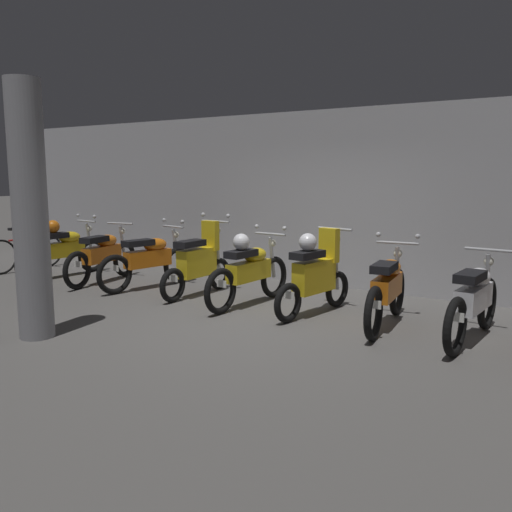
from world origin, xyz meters
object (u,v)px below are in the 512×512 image
at_px(motorbike_slot_1, 103,255).
at_px(motorbike_slot_4, 249,270).
at_px(motorbike_slot_7, 474,300).
at_px(motorbike_slot_3, 199,263).
at_px(bicycle, 25,253).
at_px(support_pillar, 30,212).
at_px(motorbike_slot_0, 63,249).
at_px(motorbike_slot_6, 387,288).
at_px(motorbike_slot_5, 315,274).
at_px(motorbike_slot_2, 149,259).

distance_m(motorbike_slot_1, motorbike_slot_4, 3.15).
bearing_deg(motorbike_slot_7, motorbike_slot_4, 179.22).
bearing_deg(motorbike_slot_3, motorbike_slot_4, -6.33).
xyz_separation_m(motorbike_slot_3, bicycle, (-4.33, -0.16, -0.17)).
bearing_deg(support_pillar, motorbike_slot_0, 137.79).
distance_m(motorbike_slot_4, motorbike_slot_6, 2.09).
bearing_deg(motorbike_slot_7, motorbike_slot_5, 177.21).
bearing_deg(motorbike_slot_1, motorbike_slot_7, -0.43).
distance_m(motorbike_slot_2, motorbike_slot_3, 1.05).
xyz_separation_m(motorbike_slot_1, motorbike_slot_6, (5.25, 0.01, 0.00)).
relative_size(motorbike_slot_0, motorbike_slot_3, 1.16).
distance_m(motorbike_slot_1, motorbike_slot_5, 4.20).
distance_m(motorbike_slot_0, motorbike_slot_5, 5.25).
height_order(motorbike_slot_1, motorbike_slot_2, motorbike_slot_2).
distance_m(motorbike_slot_7, support_pillar, 5.24).
bearing_deg(motorbike_slot_2, motorbike_slot_3, 1.92).
bearing_deg(motorbike_slot_2, motorbike_slot_7, -1.36).
bearing_deg(motorbike_slot_4, motorbike_slot_6, 0.37).
distance_m(motorbike_slot_0, motorbike_slot_4, 4.20).
height_order(motorbike_slot_6, bicycle, motorbike_slot_6).
distance_m(motorbike_slot_1, motorbike_slot_3, 2.11).
bearing_deg(motorbike_slot_0, motorbike_slot_2, 3.01).
height_order(motorbike_slot_6, motorbike_slot_7, motorbike_slot_6).
relative_size(motorbike_slot_4, motorbike_slot_7, 1.00).
height_order(motorbike_slot_1, motorbike_slot_7, same).
xyz_separation_m(motorbike_slot_0, support_pillar, (2.95, -2.67, 0.97)).
bearing_deg(motorbike_slot_1, support_pillar, -54.90).
height_order(motorbike_slot_7, support_pillar, support_pillar).
bearing_deg(motorbike_slot_6, support_pillar, -140.89).
relative_size(motorbike_slot_1, motorbike_slot_4, 0.99).
relative_size(motorbike_slot_1, support_pillar, 0.65).
bearing_deg(motorbike_slot_5, motorbike_slot_7, -2.79).
height_order(motorbike_slot_0, motorbike_slot_5, motorbike_slot_5).
relative_size(motorbike_slot_6, support_pillar, 0.65).
distance_m(motorbike_slot_2, support_pillar, 3.08).
bearing_deg(support_pillar, motorbike_slot_7, 31.18).
relative_size(motorbike_slot_3, support_pillar, 0.56).
xyz_separation_m(motorbike_slot_2, bicycle, (-3.28, -0.12, -0.13)).
distance_m(motorbike_slot_0, motorbike_slot_6, 6.29).
relative_size(motorbike_slot_0, motorbike_slot_7, 1.00).
bearing_deg(motorbike_slot_4, motorbike_slot_7, -0.78).
bearing_deg(bicycle, motorbike_slot_7, -0.01).
distance_m(motorbike_slot_2, motorbike_slot_6, 4.19).
bearing_deg(motorbike_slot_4, motorbike_slot_2, 177.77).
height_order(motorbike_slot_5, motorbike_slot_7, motorbike_slot_5).
bearing_deg(motorbike_slot_6, bicycle, -179.59).
xyz_separation_m(motorbike_slot_1, support_pillar, (1.90, -2.71, 1.01)).
distance_m(motorbike_slot_4, bicycle, 5.38).
relative_size(motorbike_slot_5, motorbike_slot_7, 0.86).
relative_size(motorbike_slot_4, motorbike_slot_6, 1.00).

